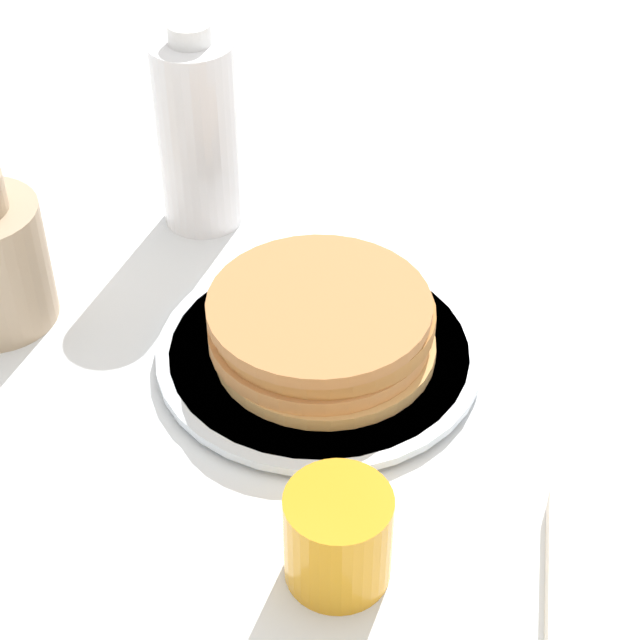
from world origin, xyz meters
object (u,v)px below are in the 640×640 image
(pancake_stack, at_px, (319,326))
(water_bottle_near, at_px, (198,133))
(juice_glass, at_px, (338,537))
(plate, at_px, (320,350))

(pancake_stack, xyz_separation_m, water_bottle_near, (0.22, -0.08, 0.06))
(pancake_stack, xyz_separation_m, juice_glass, (-0.15, 0.15, -0.00))
(pancake_stack, height_order, juice_glass, juice_glass)
(pancake_stack, bearing_deg, juice_glass, 135.58)
(plate, distance_m, juice_glass, 0.22)
(juice_glass, distance_m, water_bottle_near, 0.44)
(juice_glass, height_order, water_bottle_near, water_bottle_near)
(pancake_stack, bearing_deg, water_bottle_near, -19.31)
(plate, relative_size, water_bottle_near, 1.34)
(plate, relative_size, juice_glass, 3.66)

